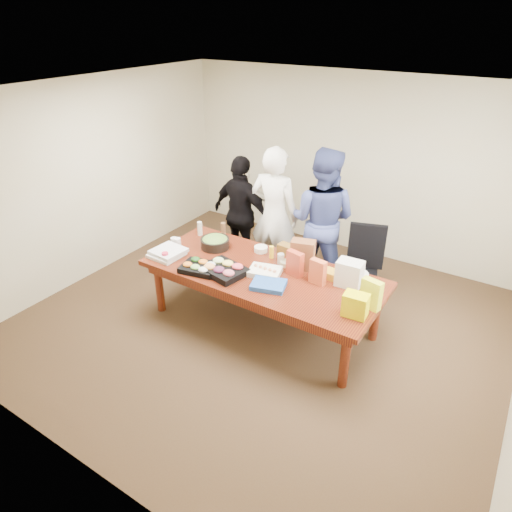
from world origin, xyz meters
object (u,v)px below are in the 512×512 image
Objects in this scene: person_center at (274,216)px; sheet_cake at (265,272)px; person_right at (321,220)px; office_chair at (358,273)px; salad_bowl at (215,243)px; conference_table at (262,298)px.

sheet_cake is (0.52, -1.09, -0.17)m from person_center.
sheet_cake is (-0.09, -1.28, -0.19)m from person_right.
office_chair is at bearing 146.40° from person_right.
person_right is 5.42× the size of sheet_cake.
salad_bowl is (-1.66, -0.72, 0.27)m from office_chair.
salad_bowl is (-0.83, 0.18, 0.43)m from conference_table.
person_right is 1.44m from salad_bowl.
person_right is 5.27× the size of salad_bowl.
conference_table is 7.61× the size of salad_bowl.
office_chair is 3.00× the size of sheet_cake.
office_chair is 1.38m from person_center.
person_right is (0.14, 1.24, 0.59)m from conference_table.
person_center is at bearing 155.83° from office_chair.
office_chair is (0.84, 0.90, 0.16)m from conference_table.
office_chair is 2.92× the size of salad_bowl.
conference_table is 1.24m from office_chair.
person_center is 5.19× the size of salad_bowl.
person_right is 1.30m from sheet_cake.
conference_table is at bearing -12.55° from salad_bowl.
person_center is at bearing 114.01° from conference_table.
person_right reaches higher than sheet_cake.
person_right is (-0.69, 0.34, 0.43)m from office_chair.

